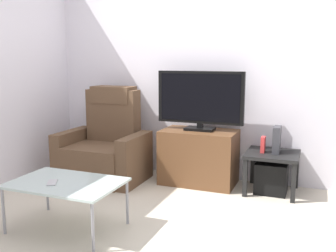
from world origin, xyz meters
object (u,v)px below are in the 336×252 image
Objects in this scene: subwoofer_box at (271,177)px; coffee_table at (66,185)px; tv_stand at (199,157)px; recliner_armchair at (106,147)px; side_table at (272,159)px; book_upright at (263,144)px; game_console at (277,140)px; cell_phone at (52,182)px; television at (200,99)px.

coffee_table is at bearing -133.59° from subwoofer_box.
coffee_table is at bearing -113.14° from tv_stand.
recliner_armchair reaches higher than subwoofer_box.
side_table is 0.18m from book_upright.
recliner_armchair is 6.47× the size of book_upright.
game_console reaches higher than tv_stand.
game_console is 1.86× the size of cell_phone.
television is (0.00, 0.02, 0.65)m from tv_stand.
television is 1.89m from cell_phone.
tv_stand reaches higher than cell_phone.
subwoofer_box is at bearing 15.03° from cell_phone.
cell_phone is at bearing -133.93° from side_table.
side_table is (1.89, 0.21, -0.01)m from recliner_armchair.
television reaches higher than recliner_armchair.
side_table reaches higher than subwoofer_box.
tv_stand is 0.81m from side_table.
coffee_table is 6.00× the size of cell_phone.
television is 1.01m from side_table.
television reaches higher than tv_stand.
television is 1.26m from recliner_armchair.
book_upright is (-0.10, -0.02, 0.15)m from side_table.
recliner_armchair is at bearing -173.44° from game_console.
tv_stand is 4.99× the size of book_upright.
television is at bearing 178.28° from side_table.
side_table is (0.81, -0.02, -0.60)m from television.
side_table is 1.93× the size of game_console.
subwoofer_box is (0.81, -0.02, -0.80)m from television.
cell_phone is (-1.56, -1.62, 0.05)m from side_table.
recliner_armchair is 3.87× the size of game_console.
tv_stand reaches higher than coffee_table.
side_table is at bearing -164.05° from game_console.
subwoofer_box is 0.41m from game_console.
recliner_armchair is 3.31× the size of subwoofer_box.
book_upright is 2.17m from cell_phone.
side_table is at bearing -1.72° from television.
game_console is (0.04, 0.01, 0.21)m from side_table.
television is 1.82× the size of side_table.
book_upright is at bearing -4.61° from recliner_armchair.
game_console reaches higher than book_upright.
tv_stand is 0.77× the size of recliner_armchair.
game_console is at bearing 15.95° from subwoofer_box.
book_upright is 0.60× the size of game_console.
side_table is 2.14m from coffee_table.
tv_stand is at bearing 66.86° from coffee_table.
tv_stand is at bearing 0.64° from recliner_armchair.
television is 0.84m from book_upright.
recliner_armchair is at bearing 72.38° from cell_phone.
subwoofer_box is at bearing -1.72° from television.
game_console is at bearing 0.29° from tv_stand.
tv_stand is 1.79m from cell_phone.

